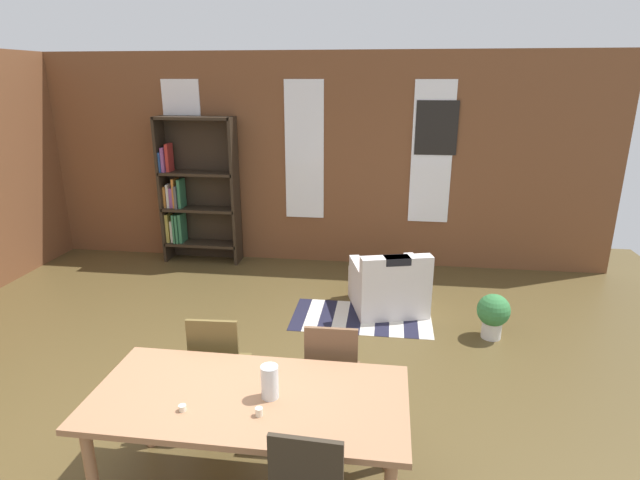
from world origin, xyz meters
name	(u,v)px	position (x,y,z in m)	size (l,w,h in m)	color
ground_plane	(225,428)	(0.00, 0.00, 0.00)	(10.16, 10.16, 0.00)	brown
back_wall_brick	(305,161)	(0.00, 3.97, 1.49)	(8.55, 0.12, 2.97)	brown
window_pane_0	(185,149)	(-1.76, 3.90, 1.63)	(0.55, 0.02, 1.93)	white
window_pane_1	(304,151)	(0.00, 3.90, 1.63)	(0.55, 0.02, 1.93)	white
window_pane_2	(432,153)	(1.76, 3.90, 1.63)	(0.55, 0.02, 1.93)	white
dining_table	(249,406)	(0.39, -0.61, 0.68)	(1.95, 0.92, 0.76)	#A27250
vase_on_table	(270,382)	(0.52, -0.61, 0.86)	(0.11, 0.11, 0.21)	silver
tealight_candle_0	(182,408)	(0.05, -0.82, 0.78)	(0.04, 0.04, 0.04)	silver
tealight_candle_1	(259,412)	(0.50, -0.80, 0.78)	(0.04, 0.04, 0.05)	silver
dining_chair_far_right	(332,374)	(0.83, 0.07, 0.51)	(0.41, 0.41, 0.95)	brown
dining_chair_far_left	(219,365)	(-0.04, 0.07, 0.51)	(0.42, 0.42, 0.95)	brown
bookshelf_tall	(193,192)	(-1.61, 3.71, 1.03)	(1.12, 0.33, 2.11)	#2D2319
armchair_white	(389,287)	(1.25, 2.35, 0.28)	(0.98, 0.98, 0.75)	silver
potted_plant_by_shelf	(493,313)	(2.33, 1.79, 0.28)	(0.34, 0.34, 0.48)	silver
striped_rug	(361,317)	(0.95, 2.07, 0.00)	(1.58, 0.84, 0.01)	#1E1E33
framed_picture	(437,128)	(1.80, 3.89, 1.97)	(0.56, 0.03, 0.72)	black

